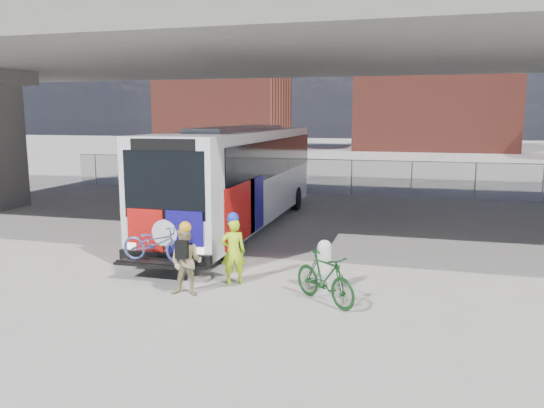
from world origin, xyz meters
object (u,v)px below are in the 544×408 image
at_px(bus, 240,171).
at_px(bike_parked, 325,278).
at_px(cyclist_tan, 186,261).
at_px(cyclist_hivis, 233,250).
at_px(bollard, 324,264).

relative_size(bus, bike_parked, 6.83).
bearing_deg(cyclist_tan, cyclist_hivis, 52.79).
xyz_separation_m(bus, cyclist_hivis, (1.95, -6.32, -1.25)).
bearing_deg(bollard, cyclist_tan, -159.91).
distance_m(bus, cyclist_tan, 7.62).
relative_size(bus, cyclist_tan, 7.44).
xyz_separation_m(cyclist_hivis, cyclist_tan, (-0.75, -1.09, -0.04)).
height_order(cyclist_hivis, bike_parked, cyclist_hivis).
distance_m(bus, bollard, 7.71).
xyz_separation_m(bus, cyclist_tan, (1.20, -7.41, -1.29)).
bearing_deg(bollard, bike_parked, -79.49).
bearing_deg(cyclist_hivis, bike_parked, 135.83).
xyz_separation_m(cyclist_hivis, bike_parked, (2.37, -0.76, -0.29)).
bearing_deg(bike_parked, bollard, 49.80).
relative_size(cyclist_hivis, bike_parked, 0.94).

